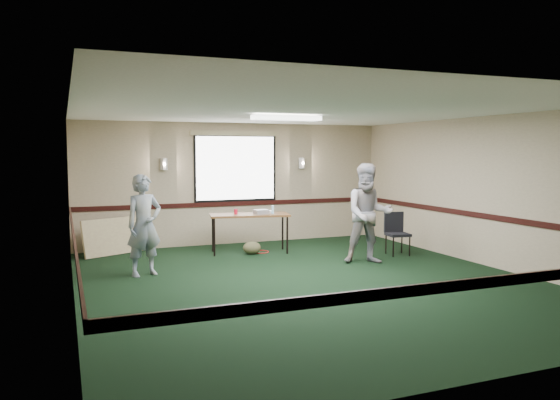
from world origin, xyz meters
name	(u,v)px	position (x,y,z in m)	size (l,w,h in m)	color
ground	(310,282)	(0.00, 0.00, 0.00)	(8.00, 8.00, 0.00)	black
room_shell	(264,177)	(0.00, 2.12, 1.58)	(8.00, 8.02, 8.00)	tan
folding_table	(250,217)	(-0.09, 2.76, 0.74)	(1.69, 0.94, 0.80)	#543618
projector	(261,212)	(0.13, 2.66, 0.84)	(0.27, 0.22, 0.09)	gray
game_console	(268,212)	(0.33, 2.79, 0.82)	(0.21, 0.17, 0.05)	white
red_cup	(236,212)	(-0.36, 2.81, 0.85)	(0.07, 0.07, 0.11)	red
water_bottle	(273,210)	(0.35, 2.59, 0.89)	(0.05, 0.05, 0.18)	#9BDDFF
duffel_bag	(252,248)	(-0.10, 2.58, 0.13)	(0.37, 0.28, 0.26)	#453C27
cable_coil	(261,252)	(0.14, 2.72, 0.01)	(0.35, 0.35, 0.02)	red
folded_table	(116,236)	(-2.63, 3.60, 0.37)	(1.44, 0.06, 0.74)	tan
conference_chair	(396,230)	(2.60, 1.52, 0.50)	(0.47, 0.49, 0.85)	black
person_left	(144,225)	(-2.37, 1.45, 0.84)	(0.62, 0.40, 1.69)	#3E5588
person_right	(369,214)	(1.62, 0.96, 0.92)	(0.90, 0.70, 1.85)	#7E95C4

